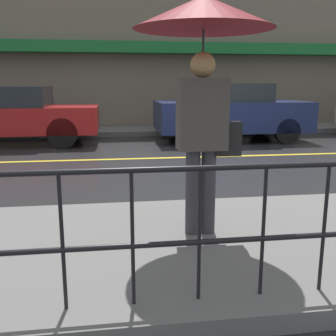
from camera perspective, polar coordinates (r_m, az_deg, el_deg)
name	(u,v)px	position (r m, az deg, el deg)	size (l,w,h in m)	color
ground_plane	(218,157)	(8.26, 7.26, 1.65)	(80.00, 80.00, 0.00)	#262628
sidewalk_far	(182,130)	(12.45, 1.99, 5.59)	(28.00, 1.86, 0.14)	#60605E
lane_marking	(218,156)	(8.26, 7.26, 1.68)	(25.20, 0.12, 0.01)	gold
building_storefront	(177,47)	(13.45, 1.25, 17.14)	(28.00, 0.85, 5.33)	#706656
pedestrian	(204,41)	(3.47, 5.20, 17.94)	(1.19, 1.19, 2.06)	#333338
car_red	(8,115)	(10.52, -22.15, 7.20)	(4.27, 1.79, 1.42)	maroon
car_navy	(229,111)	(10.67, 8.88, 8.13)	(3.93, 1.94, 1.49)	#19234C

